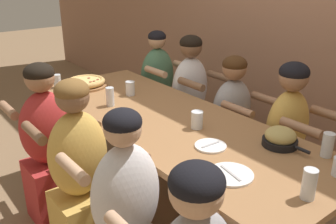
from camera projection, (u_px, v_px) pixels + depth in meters
ground_plane at (168, 213)px, 2.84m from camera, size 18.00×18.00×0.00m
dining_table at (168, 129)px, 2.58m from camera, size 2.48×0.90×0.78m
pizza_board_main at (86, 83)px, 3.20m from camera, size 0.36×0.36×0.07m
skillet_bowl at (280, 138)px, 2.16m from camera, size 0.30×0.20×0.11m
empty_plate_a at (211, 146)px, 2.16m from camera, size 0.18×0.18×0.02m
empty_plate_b at (230, 174)px, 1.87m from camera, size 0.23×0.23×0.02m
drinking_glass_a at (57, 81)px, 3.16m from camera, size 0.06×0.06×0.11m
drinking_glass_b at (110, 98)px, 2.76m from camera, size 0.06×0.06×0.14m
drinking_glass_c at (130, 89)px, 2.99m from camera, size 0.07×0.07×0.11m
drinking_glass_d at (309, 186)px, 1.67m from camera, size 0.07×0.07×0.15m
drinking_glass_e at (78, 93)px, 2.90m from camera, size 0.08×0.08×0.12m
drinking_glass_f at (197, 121)px, 2.39m from camera, size 0.08×0.08×0.11m
drinking_glass_g at (327, 146)px, 2.04m from camera, size 0.06×0.06×0.14m
diner_far_left at (158, 95)px, 3.77m from camera, size 0.51×0.40×1.17m
diner_far_midright at (285, 148)px, 2.66m from camera, size 0.51×0.40×1.17m
diner_far_center at (231, 129)px, 3.05m from camera, size 0.51×0.40×1.11m
diner_far_midleft at (190, 106)px, 3.41m from camera, size 0.51×0.40×1.20m
diner_near_midleft at (49, 151)px, 2.62m from camera, size 0.51×0.40×1.18m
diner_near_center at (80, 181)px, 2.26m from camera, size 0.51×0.40×1.18m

